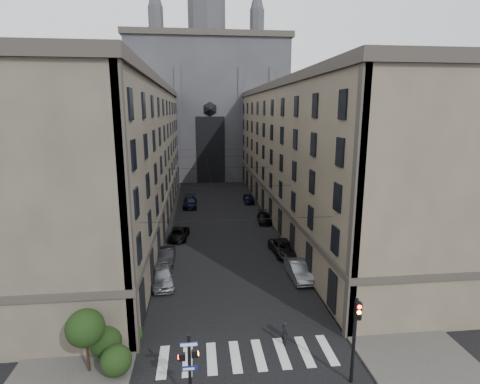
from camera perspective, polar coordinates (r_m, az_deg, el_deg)
name	(u,v)px	position (r m, az deg, el deg)	size (l,w,h in m)	color
sidewalk_left	(144,220)	(54.47, -14.39, -4.22)	(7.00, 80.00, 0.15)	#383533
sidewalk_right	(290,216)	(55.55, 7.63, -3.62)	(7.00, 80.00, 0.15)	#383533
zebra_crossing	(247,355)	(25.88, 1.10, -23.65)	(11.00, 3.20, 0.01)	beige
building_left	(118,155)	(53.16, -18.08, 5.37)	(13.60, 60.60, 18.85)	#484137
building_right	(312,153)	(54.58, 10.92, 5.92)	(13.60, 60.60, 18.85)	brown
gothic_tower	(208,99)	(90.80, -4.88, 13.89)	(35.00, 23.00, 58.00)	#2D2D33
pedestrian_signal_left	(189,364)	(21.55, -7.74, -24.52)	(1.02, 0.38, 4.00)	black
traffic_light_right	(355,331)	(22.93, 17.15, -19.59)	(0.34, 0.50, 5.20)	black
shrub_cluster	(103,340)	(25.40, -20.16, -20.35)	(3.90, 4.40, 3.90)	black
tram_wires	(218,169)	(52.08, -3.34, 3.49)	(14.00, 60.00, 0.43)	black
car_left_near	(162,276)	(34.75, -11.74, -12.41)	(1.95, 4.84, 1.65)	gray
car_left_midnear	(166,256)	(39.20, -11.14, -9.60)	(1.56, 4.47, 1.47)	black
car_left_midfar	(179,234)	(45.99, -9.31, -6.33)	(2.13, 4.61, 1.28)	black
car_left_far	(190,202)	(60.68, -7.63, -1.56)	(2.18, 5.37, 1.56)	black
car_right_near	(299,270)	(35.66, 8.92, -11.71)	(1.65, 4.74, 1.56)	slate
car_right_midnear	(284,248)	(40.98, 6.72, -8.48)	(2.39, 5.19, 1.44)	black
car_right_midfar	(264,218)	(52.15, 3.72, -3.94)	(1.80, 4.44, 1.29)	black
car_right_far	(248,199)	(62.92, 1.30, -1.03)	(1.65, 4.10, 1.40)	black
pedestrian	(285,333)	(26.58, 6.82, -20.55)	(0.60, 0.39, 1.63)	black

